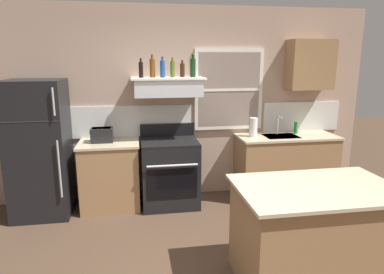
{
  "coord_description": "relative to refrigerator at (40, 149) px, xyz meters",
  "views": [
    {
      "loc": [
        -0.68,
        -2.59,
        1.98
      ],
      "look_at": [
        -0.05,
        1.2,
        1.1
      ],
      "focal_mm": 31.95,
      "sensor_mm": 36.0,
      "label": 1
    }
  ],
  "objects": [
    {
      "name": "refrigerator",
      "position": [
        0.0,
        0.0,
        0.0
      ],
      "size": [
        0.7,
        0.72,
        1.74
      ],
      "color": "black",
      "rests_on": "ground_plane"
    },
    {
      "name": "bottle_brown_stout",
      "position": [
        1.85,
        0.15,
        0.97
      ],
      "size": [
        0.06,
        0.06,
        0.22
      ],
      "color": "#381E0F",
      "rests_on": "range_hood_shelf"
    },
    {
      "name": "toaster",
      "position": [
        0.77,
        0.08,
        0.14
      ],
      "size": [
        0.3,
        0.2,
        0.19
      ],
      "color": "black",
      "rests_on": "counter_left_of_stove"
    },
    {
      "name": "stove_range",
      "position": [
        1.65,
        0.02,
        -0.4
      ],
      "size": [
        0.76,
        0.69,
        1.09
      ],
      "color": "black",
      "rests_on": "ground_plane"
    },
    {
      "name": "counter_right_with_sink",
      "position": [
        3.35,
        0.06,
        -0.41
      ],
      "size": [
        1.43,
        0.63,
        0.91
      ],
      "color": "#9E754C",
      "rests_on": "ground_plane"
    },
    {
      "name": "paper_towel_roll",
      "position": [
        2.84,
        0.06,
        0.18
      ],
      "size": [
        0.11,
        0.11,
        0.27
      ],
      "primitive_type": "cylinder",
      "color": "white",
      "rests_on": "counter_right_with_sink"
    },
    {
      "name": "sink_faucet",
      "position": [
        3.25,
        0.16,
        0.22
      ],
      "size": [
        0.03,
        0.17,
        0.28
      ],
      "color": "silver",
      "rests_on": "counter_right_with_sink"
    },
    {
      "name": "range_hood_shelf",
      "position": [
        1.65,
        0.12,
        0.76
      ],
      "size": [
        0.96,
        0.52,
        0.24
      ],
      "color": "silver"
    },
    {
      "name": "bottle_dark_green_wine",
      "position": [
        1.99,
        0.11,
        1.0
      ],
      "size": [
        0.07,
        0.07,
        0.3
      ],
      "color": "#143819",
      "rests_on": "range_hood_shelf"
    },
    {
      "name": "back_wall",
      "position": [
        1.93,
        0.39,
        0.48
      ],
      "size": [
        5.4,
        0.11,
        2.7
      ],
      "color": "tan",
      "rests_on": "ground_plane"
    },
    {
      "name": "upper_cabinet_right",
      "position": [
        3.7,
        0.2,
        1.03
      ],
      "size": [
        0.64,
        0.32,
        0.7
      ],
      "color": "#9E754C"
    },
    {
      "name": "counter_left_of_stove",
      "position": [
        0.85,
        0.06,
        -0.41
      ],
      "size": [
        0.79,
        0.63,
        0.91
      ],
      "color": "#9E754C",
      "rests_on": "ground_plane"
    },
    {
      "name": "bottle_balsamic_dark",
      "position": [
        1.3,
        0.08,
        0.98
      ],
      "size": [
        0.06,
        0.06,
        0.25
      ],
      "color": "black",
      "rests_on": "range_hood_shelf"
    },
    {
      "name": "kitchen_island",
      "position": [
        2.74,
        -1.89,
        -0.41
      ],
      "size": [
        1.4,
        0.9,
        0.91
      ],
      "color": "#9E754C",
      "rests_on": "ground_plane"
    },
    {
      "name": "bottle_amber_wine",
      "position": [
        1.45,
        0.13,
        1.0
      ],
      "size": [
        0.07,
        0.07,
        0.29
      ],
      "color": "brown",
      "rests_on": "range_hood_shelf"
    },
    {
      "name": "dish_soap_bottle",
      "position": [
        3.53,
        0.16,
        0.13
      ],
      "size": [
        0.06,
        0.06,
        0.18
      ],
      "primitive_type": "cylinder",
      "color": "#268C3F",
      "rests_on": "counter_right_with_sink"
    },
    {
      "name": "bottle_blue_liqueur",
      "position": [
        1.58,
        0.08,
        0.99
      ],
      "size": [
        0.07,
        0.07,
        0.27
      ],
      "color": "#1E478C",
      "rests_on": "range_hood_shelf"
    },
    {
      "name": "bottle_olive_oil_square",
      "position": [
        1.72,
        0.12,
        0.98
      ],
      "size": [
        0.06,
        0.06,
        0.26
      ],
      "color": "#4C601E",
      "rests_on": "range_hood_shelf"
    }
  ]
}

